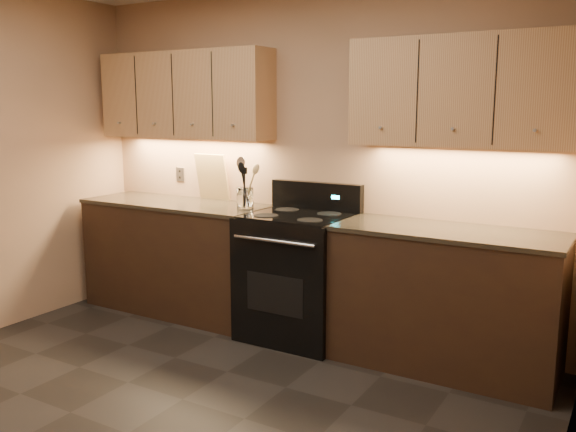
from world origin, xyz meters
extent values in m
cube|color=tan|center=(0.00, 2.00, 1.30)|extent=(4.00, 0.04, 2.60)
cube|color=tan|center=(2.00, 0.00, 1.30)|extent=(0.04, 4.00, 2.60)
cube|color=black|center=(-1.10, 1.70, 0.45)|extent=(1.60, 0.60, 0.90)
cube|color=#3A3225|center=(-1.10, 1.70, 0.92)|extent=(1.62, 0.62, 0.03)
cube|color=black|center=(1.18, 1.70, 0.45)|extent=(1.44, 0.60, 0.90)
cube|color=#3A3225|center=(1.18, 1.70, 0.92)|extent=(1.46, 0.62, 0.03)
cube|color=black|center=(0.08, 1.68, 0.46)|extent=(0.76, 0.65, 0.92)
cube|color=black|center=(0.08, 1.68, 0.93)|extent=(0.70, 0.60, 0.01)
cube|color=black|center=(0.08, 1.96, 1.03)|extent=(0.76, 0.07, 0.22)
cube|color=#19E5F2|center=(0.26, 1.92, 1.04)|extent=(0.06, 0.00, 0.03)
cylinder|color=silver|center=(0.08, 1.34, 0.80)|extent=(0.65, 0.02, 0.02)
cube|color=black|center=(0.08, 1.35, 0.41)|extent=(0.46, 0.00, 0.28)
cylinder|color=black|center=(-0.10, 1.53, 0.93)|extent=(0.18, 0.18, 0.00)
cylinder|color=black|center=(0.26, 1.53, 0.93)|extent=(0.18, 0.18, 0.00)
cylinder|color=black|center=(-0.10, 1.82, 0.93)|extent=(0.18, 0.18, 0.00)
cylinder|color=black|center=(0.26, 1.82, 0.93)|extent=(0.18, 0.18, 0.00)
cube|color=tan|center=(-1.10, 1.85, 1.80)|extent=(1.60, 0.30, 0.70)
cube|color=tan|center=(1.18, 1.85, 1.80)|extent=(1.44, 0.30, 0.70)
cube|color=#B2B5BA|center=(-1.30, 1.99, 1.12)|extent=(0.08, 0.01, 0.12)
cylinder|color=white|center=(-0.42, 1.72, 1.01)|extent=(0.14, 0.14, 0.16)
cylinder|color=white|center=(-0.42, 1.72, 0.94)|extent=(0.13, 0.13, 0.02)
cube|color=tan|center=(-0.91, 1.95, 1.12)|extent=(0.31, 0.10, 0.39)
camera|label=1|loc=(2.25, -2.12, 1.70)|focal=38.00mm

